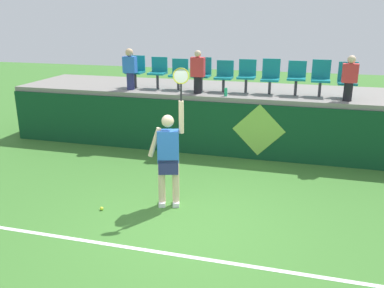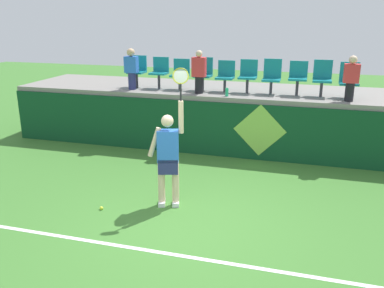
{
  "view_description": "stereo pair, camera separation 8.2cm",
  "coord_description": "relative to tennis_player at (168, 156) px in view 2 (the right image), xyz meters",
  "views": [
    {
      "loc": [
        1.72,
        -5.97,
        3.43
      ],
      "look_at": [
        -0.27,
        1.3,
        1.03
      ],
      "focal_mm": 38.46,
      "sensor_mm": 36.0,
      "label": 1
    },
    {
      "loc": [
        1.8,
        -5.95,
        3.43
      ],
      "look_at": [
        -0.27,
        1.3,
        1.03
      ],
      "focal_mm": 38.46,
      "sensor_mm": 36.0,
      "label": 2
    }
  ],
  "objects": [
    {
      "name": "tennis_player",
      "position": [
        0.0,
        0.0,
        0.0
      ],
      "size": [
        0.74,
        0.35,
        2.55
      ],
      "color": "white",
      "rests_on": "ground_plane"
    },
    {
      "name": "spectator_1",
      "position": [
        -2.19,
        3.43,
        1.08
      ],
      "size": [
        0.34,
        0.21,
        1.07
      ],
      "color": "navy",
      "rests_on": "spectator_platform"
    },
    {
      "name": "court_baseline_stripe",
      "position": [
        0.54,
        -1.57,
        -0.97
      ],
      "size": [
        10.84,
        0.08,
        0.01
      ],
      "primitive_type": "cube",
      "color": "white",
      "rests_on": "ground_plane"
    },
    {
      "name": "stadium_chair_3",
      "position": [
        -0.34,
        3.83,
        0.98
      ],
      "size": [
        0.44,
        0.42,
        0.85
      ],
      "color": "#38383D",
      "rests_on": "spectator_platform"
    },
    {
      "name": "spectator_platform",
      "position": [
        0.54,
        4.24,
        0.46
      ],
      "size": [
        12.04,
        2.51,
        0.12
      ],
      "primitive_type": "cube",
      "color": "gray",
      "rests_on": "court_back_wall"
    },
    {
      "name": "stadium_chair_8",
      "position": [
        2.63,
        3.83,
        0.99
      ],
      "size": [
        0.44,
        0.42,
        0.87
      ],
      "color": "#38383D",
      "rests_on": "spectator_platform"
    },
    {
      "name": "wall_signage_mount",
      "position": [
        1.29,
        2.93,
        -0.97
      ],
      "size": [
        1.27,
        0.01,
        1.39
      ],
      "color": "#0F4223",
      "rests_on": "ground_plane"
    },
    {
      "name": "stadium_chair_5",
      "position": [
        0.83,
        3.83,
        0.98
      ],
      "size": [
        0.44,
        0.42,
        0.83
      ],
      "color": "#38383D",
      "rests_on": "spectator_platform"
    },
    {
      "name": "stadium_chair_0",
      "position": [
        -2.19,
        3.82,
        1.0
      ],
      "size": [
        0.44,
        0.42,
        0.85
      ],
      "color": "#38383D",
      "rests_on": "spectator_platform"
    },
    {
      "name": "ground_plane",
      "position": [
        0.54,
        -0.67,
        -0.97
      ],
      "size": [
        40.0,
        40.0,
        0.0
      ],
      "primitive_type": "plane",
      "color": "#3D752D"
    },
    {
      "name": "stadium_chair_4",
      "position": [
        0.25,
        3.82,
        0.95
      ],
      "size": [
        0.44,
        0.42,
        0.78
      ],
      "color": "#38383D",
      "rests_on": "spectator_platform"
    },
    {
      "name": "stadium_chair_1",
      "position": [
        -1.55,
        3.82,
        0.98
      ],
      "size": [
        0.44,
        0.42,
        0.82
      ],
      "color": "#38383D",
      "rests_on": "spectator_platform"
    },
    {
      "name": "spectator_2",
      "position": [
        3.25,
        3.36,
        1.06
      ],
      "size": [
        0.34,
        0.2,
        1.04
      ],
      "color": "black",
      "rests_on": "spectator_platform"
    },
    {
      "name": "tennis_ball",
      "position": [
        -1.13,
        -0.54,
        -0.94
      ],
      "size": [
        0.07,
        0.07,
        0.07
      ],
      "primitive_type": "sphere",
      "color": "#D1E533",
      "rests_on": "ground_plane"
    },
    {
      "name": "spectator_0",
      "position": [
        -0.34,
        3.37,
        1.07
      ],
      "size": [
        0.34,
        0.2,
        1.07
      ],
      "color": "black",
      "rests_on": "spectator_platform"
    },
    {
      "name": "stadium_chair_7",
      "position": [
        2.06,
        3.82,
        0.98
      ],
      "size": [
        0.44,
        0.42,
        0.82
      ],
      "color": "#38383D",
      "rests_on": "spectator_platform"
    },
    {
      "name": "court_back_wall",
      "position": [
        0.54,
        3.04,
        -0.29
      ],
      "size": [
        12.04,
        0.2,
        1.37
      ],
      "primitive_type": "cube",
      "color": "#0F4223",
      "rests_on": "ground_plane"
    },
    {
      "name": "stadium_chair_6",
      "position": [
        1.43,
        3.83,
        0.97
      ],
      "size": [
        0.44,
        0.42,
        0.86
      ],
      "color": "#38383D",
      "rests_on": "spectator_platform"
    },
    {
      "name": "water_bottle",
      "position": [
        0.42,
        3.18,
        0.62
      ],
      "size": [
        0.08,
        0.08,
        0.2
      ],
      "primitive_type": "cylinder",
      "color": "#26B272",
      "rests_on": "spectator_platform"
    },
    {
      "name": "stadium_chair_2",
      "position": [
        -0.97,
        3.82,
        0.95
      ],
      "size": [
        0.44,
        0.42,
        0.79
      ],
      "color": "#38383D",
      "rests_on": "spectator_platform"
    },
    {
      "name": "stadium_chair_9",
      "position": [
        3.25,
        3.83,
        0.96
      ],
      "size": [
        0.44,
        0.42,
        0.83
      ],
      "color": "#38383D",
      "rests_on": "spectator_platform"
    }
  ]
}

